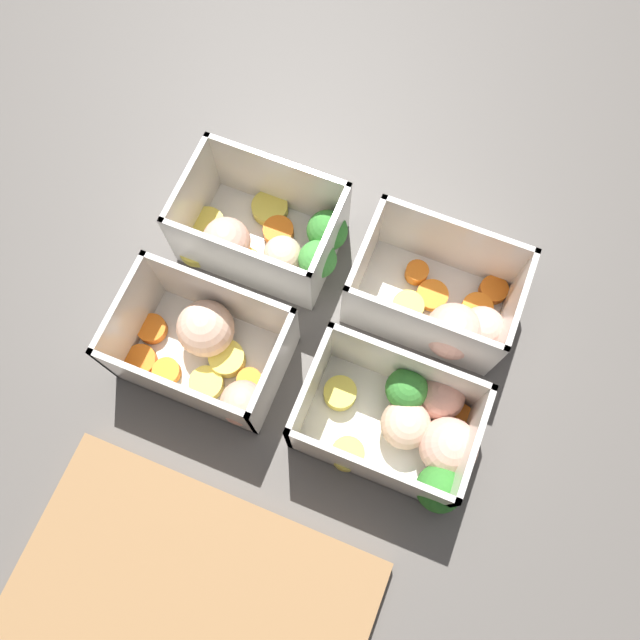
{
  "coord_description": "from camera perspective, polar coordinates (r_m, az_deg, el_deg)",
  "views": [
    {
      "loc": [
        -0.07,
        0.16,
        0.55
      ],
      "look_at": [
        0.0,
        0.0,
        0.03
      ],
      "focal_mm": 35.0,
      "sensor_mm": 36.0,
      "label": 1
    }
  ],
  "objects": [
    {
      "name": "ground_plane",
      "position": [
        0.58,
        -0.0,
        -0.89
      ],
      "size": [
        4.0,
        4.0,
        0.0
      ],
      "primitive_type": "plane",
      "color": "#56514C"
    },
    {
      "name": "container_near_left",
      "position": [
        0.57,
        11.48,
        1.13
      ],
      "size": [
        0.15,
        0.11,
        0.08
      ],
      "color": "silver",
      "rests_on": "ground_plane"
    },
    {
      "name": "container_near_right",
      "position": [
        0.59,
        -4.99,
        7.62
      ],
      "size": [
        0.16,
        0.11,
        0.08
      ],
      "color": "silver",
      "rests_on": "ground_plane"
    },
    {
      "name": "container_far_left",
      "position": [
        0.54,
        8.34,
        -9.61
      ],
      "size": [
        0.16,
        0.12,
        0.08
      ],
      "color": "silver",
      "rests_on": "ground_plane"
    },
    {
      "name": "container_far_right",
      "position": [
        0.55,
        -10.21,
        -2.79
      ],
      "size": [
        0.15,
        0.11,
        0.08
      ],
      "color": "silver",
      "rests_on": "ground_plane"
    },
    {
      "name": "cutting_board",
      "position": [
        0.56,
        -11.88,
        -24.16
      ],
      "size": [
        0.28,
        0.18,
        0.02
      ],
      "color": "olive",
      "rests_on": "ground_plane"
    }
  ]
}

